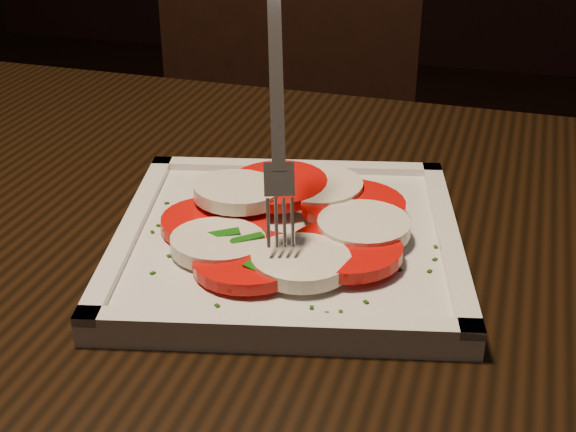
{
  "coord_description": "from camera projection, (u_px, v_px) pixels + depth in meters",
  "views": [
    {
      "loc": [
        -0.04,
        -0.49,
        1.04
      ],
      "look_at": [
        -0.17,
        -0.0,
        0.78
      ],
      "focal_mm": 50.0,
      "sensor_mm": 36.0,
      "label": 1
    }
  ],
  "objects": [
    {
      "name": "fork",
      "position": [
        276.0,
        103.0,
        0.53
      ],
      "size": [
        0.07,
        0.1,
        0.16
      ],
      "primitive_type": null,
      "rotation": [
        0.0,
        0.0,
        0.33
      ],
      "color": "white",
      "rests_on": "caprese_salad"
    },
    {
      "name": "plate",
      "position": [
        288.0,
        244.0,
        0.58
      ],
      "size": [
        0.29,
        0.29,
        0.01
      ],
      "primitive_type": "cube",
      "rotation": [
        0.0,
        0.0,
        0.22
      ],
      "color": "silver",
      "rests_on": "table"
    },
    {
      "name": "caprese_salad",
      "position": [
        288.0,
        222.0,
        0.57
      ],
      "size": [
        0.21,
        0.21,
        0.03
      ],
      "color": "red",
      "rests_on": "plate"
    },
    {
      "name": "chair",
      "position": [
        279.0,
        156.0,
        1.29
      ],
      "size": [
        0.46,
        0.46,
        0.93
      ],
      "rotation": [
        0.0,
        0.0,
        0.11
      ],
      "color": "black",
      "rests_on": "ground"
    },
    {
      "name": "table",
      "position": [
        199.0,
        385.0,
        0.6
      ],
      "size": [
        1.22,
        0.83,
        0.75
      ],
      "rotation": [
        0.0,
        0.0,
        -0.02
      ],
      "color": "black",
      "rests_on": "ground"
    }
  ]
}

